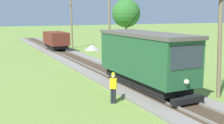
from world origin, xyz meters
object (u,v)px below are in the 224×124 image
object	(u,v)px
utility_pole_far	(72,23)
gravel_pile	(92,47)
tree_left_far	(126,13)
red_tram	(144,57)
freight_car	(56,40)
second_worker	(113,86)
utility_pole_near_tram	(220,41)
utility_pole_mid	(109,22)

from	to	relation	value
utility_pole_far	gravel_pile	world-z (taller)	utility_pole_far
tree_left_far	red_tram	bearing A→B (deg)	-117.32
freight_car	utility_pole_far	bearing A→B (deg)	39.63
freight_car	tree_left_far	xyz separation A→B (m)	(16.16, 9.17, 3.70)
second_worker	red_tram	bearing A→B (deg)	-28.60
gravel_pile	tree_left_far	world-z (taller)	tree_left_far
red_tram	utility_pole_far	bearing A→B (deg)	82.76
utility_pole_near_tram	freight_car	bearing A→B (deg)	97.07
utility_pole_near_tram	gravel_pile	distance (m)	24.32
utility_pole_near_tram	gravel_pile	size ratio (longest dim) A/B	2.87
utility_pole_far	second_worker	world-z (taller)	utility_pole_far
red_tram	freight_car	world-z (taller)	red_tram
freight_car	second_worker	distance (m)	23.88
utility_pole_near_tram	utility_pole_far	size ratio (longest dim) A/B	0.91
utility_pole_near_tram	utility_pole_mid	size ratio (longest dim) A/B	0.82
utility_pole_near_tram	utility_pole_mid	bearing A→B (deg)	90.00
freight_car	utility_pole_mid	distance (m)	11.13
utility_pole_mid	utility_pole_far	xyz separation A→B (m)	(0.00, 12.96, -0.41)
tree_left_far	utility_pole_far	bearing A→B (deg)	-153.23
red_tram	utility_pole_near_tram	size ratio (longest dim) A/B	1.29
freight_car	utility_pole_far	size ratio (longest dim) A/B	0.72
red_tram	utility_pole_far	xyz separation A→B (m)	(3.14, 24.71, 1.53)
red_tram	second_worker	world-z (taller)	red_tram
utility_pole_far	utility_pole_near_tram	bearing A→B (deg)	-90.00
gravel_pile	tree_left_far	xyz separation A→B (m)	(11.34, 10.42, 4.85)
red_tram	freight_car	xyz separation A→B (m)	(-0.00, 22.11, -0.64)
utility_pole_near_tram	gravel_pile	world-z (taller)	utility_pole_near_tram
utility_pole_far	tree_left_far	size ratio (longest dim) A/B	0.91
utility_pole_mid	tree_left_far	distance (m)	23.50
gravel_pile	second_worker	world-z (taller)	second_worker
freight_car	tree_left_far	size ratio (longest dim) A/B	0.65
red_tram	gravel_pile	world-z (taller)	red_tram
utility_pole_far	utility_pole_mid	bearing A→B (deg)	-90.00
red_tram	freight_car	size ratio (longest dim) A/B	1.64
utility_pole_mid	second_worker	size ratio (longest dim) A/B	4.52
utility_pole_mid	second_worker	distance (m)	15.02
red_tram	second_worker	xyz separation A→B (m)	(-3.06, -1.57, -1.21)
utility_pole_far	gravel_pile	bearing A→B (deg)	-66.49
freight_car	utility_pole_near_tram	xyz separation A→B (m)	(3.14, -25.32, 1.85)
freight_car	utility_pole_mid	bearing A→B (deg)	-73.13
freight_car	gravel_pile	size ratio (longest dim) A/B	2.25
red_tram	tree_left_far	world-z (taller)	tree_left_far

